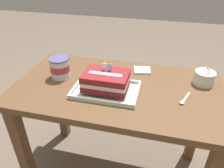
{
  "coord_description": "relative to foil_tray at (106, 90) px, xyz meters",
  "views": [
    {
      "loc": [
        0.21,
        -0.96,
        1.33
      ],
      "look_at": [
        -0.02,
        -0.03,
        0.74
      ],
      "focal_mm": 34.58,
      "sensor_mm": 36.0,
      "label": 1
    }
  ],
  "objects": [
    {
      "name": "serving_spoon_near_tray",
      "position": [
        0.38,
        0.0,
        -0.0
      ],
      "size": [
        0.06,
        0.12,
        0.01
      ],
      "color": "silver",
      "rests_on": "dining_table"
    },
    {
      "name": "foil_tray",
      "position": [
        0.0,
        0.0,
        0.0
      ],
      "size": [
        0.33,
        0.23,
        0.02
      ],
      "color": "silver",
      "rests_on": "dining_table"
    },
    {
      "name": "napkin_pile",
      "position": [
        0.15,
        0.27,
        -0.0
      ],
      "size": [
        0.11,
        0.11,
        0.01
      ],
      "color": "silver",
      "rests_on": "dining_table"
    },
    {
      "name": "dining_table",
      "position": [
        0.05,
        0.06,
        -0.12
      ],
      "size": [
        1.12,
        0.62,
        0.71
      ],
      "color": "brown",
      "rests_on": "ground_plane"
    },
    {
      "name": "ice_cream_tub",
      "position": [
        -0.29,
        0.08,
        0.05
      ],
      "size": [
        0.11,
        0.11,
        0.12
      ],
      "color": "white",
      "rests_on": "dining_table"
    },
    {
      "name": "bowl_stack",
      "position": [
        0.49,
        0.2,
        0.03
      ],
      "size": [
        0.11,
        0.11,
        0.12
      ],
      "color": "silver",
      "rests_on": "dining_table"
    },
    {
      "name": "birthday_cake",
      "position": [
        -0.0,
        0.0,
        0.06
      ],
      "size": [
        0.22,
        0.16,
        0.14
      ],
      "color": "maroon",
      "rests_on": "foil_tray"
    }
  ]
}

